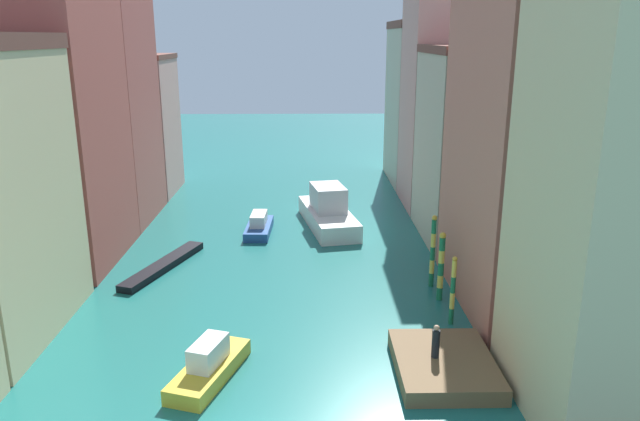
# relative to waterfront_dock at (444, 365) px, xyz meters

# --- Properties ---
(ground_plane) EXTENTS (154.00, 154.00, 0.00)m
(ground_plane) POSITION_rel_waterfront_dock_xyz_m (-8.30, 18.93, -0.38)
(ground_plane) COLOR #1E6B66
(building_left_2) EXTENTS (6.49, 10.18, 22.10)m
(building_left_2) POSITION_rel_waterfront_dock_xyz_m (-22.29, 15.13, 10.69)
(building_left_2) COLOR #B25147
(building_left_2) RESTS_ON ground
(building_left_3) EXTENTS (6.49, 9.45, 21.48)m
(building_left_3) POSITION_rel_waterfront_dock_xyz_m (-22.29, 24.87, 10.38)
(building_left_3) COLOR #B25147
(building_left_3) RESTS_ON ground
(building_left_4) EXTENTS (6.49, 7.88, 13.18)m
(building_left_4) POSITION_rel_waterfront_dock_xyz_m (-22.29, 33.80, 6.22)
(building_left_4) COLOR tan
(building_left_4) RESTS_ON ground
(building_right_0) EXTENTS (6.49, 8.40, 17.53)m
(building_right_0) POSITION_rel_waterfront_dock_xyz_m (5.68, -2.79, 8.40)
(building_right_0) COLOR beige
(building_right_0) RESTS_ON ground
(building_right_1) EXTENTS (6.49, 12.23, 19.82)m
(building_right_1) POSITION_rel_waterfront_dock_xyz_m (5.68, 7.84, 9.55)
(building_right_1) COLOR #C6705B
(building_right_1) RESTS_ON ground
(building_right_2) EXTENTS (6.49, 10.36, 14.18)m
(building_right_2) POSITION_rel_waterfront_dock_xyz_m (5.68, 19.24, 6.73)
(building_right_2) COLOR #BCB299
(building_right_2) RESTS_ON ground
(building_right_3) EXTENTS (6.49, 8.47, 20.02)m
(building_right_3) POSITION_rel_waterfront_dock_xyz_m (5.68, 28.77, 9.65)
(building_right_3) COLOR tan
(building_right_3) RESTS_ON ground
(building_right_4) EXTENTS (6.49, 10.86, 16.25)m
(building_right_4) POSITION_rel_waterfront_dock_xyz_m (5.68, 38.40, 7.76)
(building_right_4) COLOR #BCB299
(building_right_4) RESTS_ON ground
(waterfront_dock) EXTENTS (4.40, 5.62, 0.75)m
(waterfront_dock) POSITION_rel_waterfront_dock_xyz_m (0.00, 0.00, 0.00)
(waterfront_dock) COLOR brown
(waterfront_dock) RESTS_ON ground
(person_on_dock) EXTENTS (0.36, 0.36, 1.58)m
(person_on_dock) POSITION_rel_waterfront_dock_xyz_m (-0.43, 0.07, 1.11)
(person_on_dock) COLOR black
(person_on_dock) RESTS_ON waterfront_dock
(mooring_pole_0) EXTENTS (0.28, 0.28, 3.82)m
(mooring_pole_0) POSITION_rel_waterfront_dock_xyz_m (1.42, 4.81, 1.58)
(mooring_pole_0) COLOR #197247
(mooring_pole_0) RESTS_ON ground
(mooring_pole_1) EXTENTS (0.37, 0.37, 4.12)m
(mooring_pole_1) POSITION_rel_waterfront_dock_xyz_m (1.46, 7.91, 1.74)
(mooring_pole_1) COLOR #197247
(mooring_pole_1) RESTS_ON ground
(mooring_pole_2) EXTENTS (0.32, 0.32, 4.53)m
(mooring_pole_2) POSITION_rel_waterfront_dock_xyz_m (1.37, 9.89, 1.94)
(mooring_pole_2) COLOR #197247
(mooring_pole_2) RESTS_ON ground
(vaporetto_white) EXTENTS (4.85, 9.98, 3.36)m
(vaporetto_white) POSITION_rel_waterfront_dock_xyz_m (-4.55, 22.19, 0.80)
(vaporetto_white) COLOR white
(vaporetto_white) RESTS_ON ground
(gondola_black) EXTENTS (3.93, 8.55, 0.45)m
(gondola_black) POSITION_rel_waterfront_dock_xyz_m (-15.72, 13.14, -0.15)
(gondola_black) COLOR black
(gondola_black) RESTS_ON ground
(motorboat_0) EXTENTS (3.30, 5.48, 1.81)m
(motorboat_0) POSITION_rel_waterfront_dock_xyz_m (-10.62, -0.24, 0.24)
(motorboat_0) COLOR gold
(motorboat_0) RESTS_ON ground
(motorboat_1) EXTENTS (2.02, 5.13, 1.57)m
(motorboat_1) POSITION_rel_waterfront_dock_xyz_m (-10.00, 20.60, 0.19)
(motorboat_1) COLOR #234C93
(motorboat_1) RESTS_ON ground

